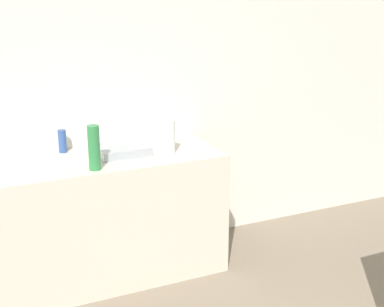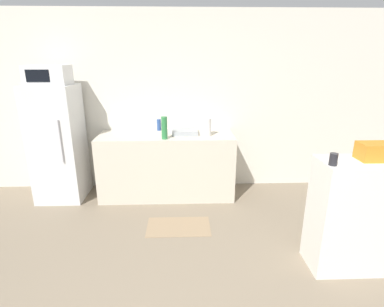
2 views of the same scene
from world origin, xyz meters
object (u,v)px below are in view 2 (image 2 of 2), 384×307
bottle_short (159,125)px  basket (376,152)px  refrigerator (58,144)px  jar (333,159)px  bottle_tall (164,128)px  paper_towel_roll (207,127)px  microwave (48,75)px

bottle_short → basket: basket is taller
refrigerator → jar: bearing=-30.2°
bottle_tall → basket: basket is taller
bottle_short → refrigerator: bearing=-168.4°
refrigerator → bottle_tall: (1.50, -0.20, 0.26)m
basket → bottle_tall: bearing=143.8°
paper_towel_roll → bottle_short: bearing=153.5°
bottle_tall → paper_towel_roll: size_ratio=1.22×
microwave → bottle_short: size_ratio=3.13×
refrigerator → bottle_tall: refrigerator is taller
refrigerator → basket: refrigerator is taller
refrigerator → jar: size_ratio=15.35×
jar → paper_towel_roll: size_ratio=0.43×
bottle_tall → jar: bottle_tall is taller
basket → paper_towel_roll: basket is taller
refrigerator → bottle_short: size_ratio=9.64×
jar → bottle_tall: bearing=134.2°
basket → bottle_short: bearing=137.0°
basket → paper_towel_roll: bearing=131.1°
refrigerator → basket: bearing=-25.3°
refrigerator → microwave: bearing=-109.5°
paper_towel_roll → jar: bearing=-61.2°
microwave → basket: size_ratio=1.76×
bottle_tall → paper_towel_roll: 0.59m
bottle_short → basket: (2.04, -1.90, 0.17)m
bottle_short → microwave: bearing=-168.4°
microwave → jar: microwave is taller
refrigerator → basket: size_ratio=5.41×
jar → refrigerator: bearing=149.8°
jar → paper_towel_roll: jar is taller
jar → basket: bearing=15.7°
microwave → jar: 3.52m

